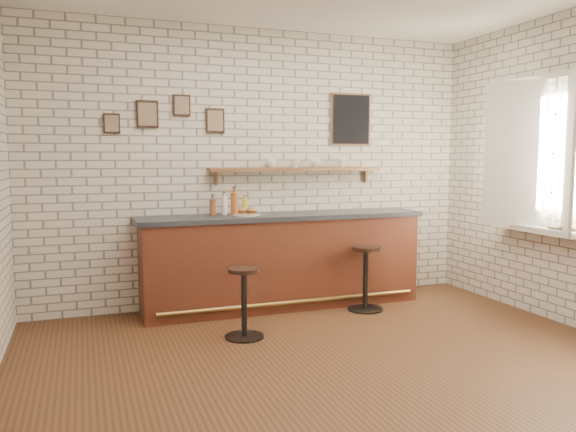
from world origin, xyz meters
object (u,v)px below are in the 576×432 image
at_px(bitters_bottle_brown, 213,207).
at_px(shelf_cup_b, 295,163).
at_px(condiment_bottle_yellow, 245,206).
at_px(book_lower, 561,229).
at_px(bar_counter, 283,260).
at_px(bar_stool_right, 366,276).
at_px(ciabatta_sandwich, 248,211).
at_px(sandwich_plate, 247,215).
at_px(shelf_cup_a, 270,163).
at_px(book_upper, 558,226).
at_px(shelf_cup_c, 316,163).
at_px(shelf_cup_d, 342,163).
at_px(bitters_bottle_white, 225,205).
at_px(bar_stool_left, 244,301).
at_px(bitters_bottle_amber, 234,203).

xyz_separation_m(bitters_bottle_brown, shelf_cup_b, (0.95, 0.06, 0.45)).
distance_m(condiment_bottle_yellow, shelf_cup_b, 0.76).
bearing_deg(book_lower, condiment_bottle_yellow, 123.89).
height_order(bar_counter, bar_stool_right, bar_counter).
distance_m(bar_counter, ciabatta_sandwich, 0.68).
distance_m(bitters_bottle_brown, book_lower, 3.43).
bearing_deg(shelf_cup_b, bar_counter, 173.85).
height_order(sandwich_plate, shelf_cup_a, shelf_cup_a).
xyz_separation_m(shelf_cup_a, book_upper, (2.29, -1.77, -0.59)).
xyz_separation_m(sandwich_plate, shelf_cup_b, (0.63, 0.22, 0.53)).
height_order(bar_counter, sandwich_plate, sandwich_plate).
xyz_separation_m(condiment_bottle_yellow, book_lower, (2.60, -1.73, -0.15)).
relative_size(sandwich_plate, shelf_cup_c, 2.45).
distance_m(bar_counter, shelf_cup_d, 1.32).
height_order(bitters_bottle_white, book_lower, bitters_bottle_white).
bearing_deg(shelf_cup_a, bar_stool_right, -38.95).
bearing_deg(shelf_cup_b, bar_stool_left, -178.41).
relative_size(ciabatta_sandwich, shelf_cup_d, 2.10).
distance_m(bitters_bottle_brown, bar_stool_left, 1.28).
relative_size(bitters_bottle_amber, book_lower, 1.19).
distance_m(book_lower, book_upper, 0.03).
bearing_deg(book_lower, bar_stool_right, 119.26).
bearing_deg(book_lower, shelf_cup_c, 111.79).
bearing_deg(bar_counter, bitters_bottle_amber, 164.68).
distance_m(bar_stool_right, shelf_cup_c, 1.38).
bearing_deg(ciabatta_sandwich, book_lower, -31.15).
bearing_deg(bitters_bottle_amber, sandwich_plate, -58.78).
distance_m(bitters_bottle_brown, shelf_cup_d, 1.59).
distance_m(bitters_bottle_brown, condiment_bottle_yellow, 0.35).
xyz_separation_m(shelf_cup_c, book_upper, (1.75, -1.77, -0.58)).
distance_m(bar_stool_left, book_lower, 3.05).
bearing_deg(shelf_cup_d, shelf_cup_c, -168.28).
height_order(shelf_cup_c, shelf_cup_d, shelf_cup_d).
xyz_separation_m(bitters_bottle_white, bitters_bottle_amber, (0.11, -0.00, 0.02)).
xyz_separation_m(ciabatta_sandwich, book_upper, (2.61, -1.55, -0.09)).
distance_m(condiment_bottle_yellow, shelf_cup_d, 1.26).
height_order(shelf_cup_a, book_lower, shelf_cup_a).
bearing_deg(shelf_cup_c, bar_stool_right, -124.27).
bearing_deg(bitters_bottle_white, sandwich_plate, -37.67).
xyz_separation_m(bitters_bottle_brown, bar_stool_right, (1.50, -0.59, -0.73)).
relative_size(bar_counter, sandwich_plate, 11.07).
bearing_deg(bitters_bottle_brown, bar_stool_left, -87.58).
relative_size(bitters_bottle_white, book_upper, 1.17).
xyz_separation_m(bitters_bottle_amber, book_lower, (2.72, -1.73, -0.19)).
xyz_separation_m(bitters_bottle_amber, bar_stool_right, (1.27, -0.59, -0.77)).
xyz_separation_m(bitters_bottle_white, book_lower, (2.82, -1.73, -0.17)).
height_order(ciabatta_sandwich, bar_stool_left, ciabatta_sandwich).
xyz_separation_m(condiment_bottle_yellow, shelf_cup_a, (0.31, 0.06, 0.45)).
height_order(bitters_bottle_white, bar_stool_left, bitters_bottle_white).
bearing_deg(shelf_cup_c, bitters_bottle_amber, 124.86).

